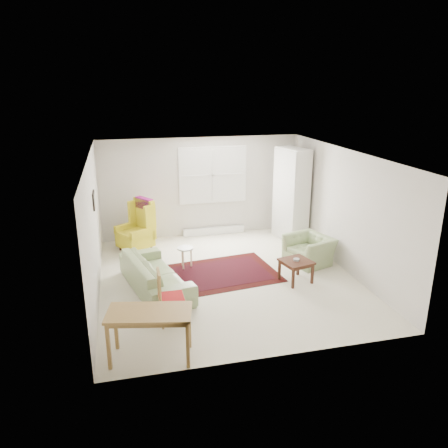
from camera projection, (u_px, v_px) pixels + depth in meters
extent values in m
cube|color=silver|center=(227.00, 278.00, 8.83)|extent=(5.00, 5.50, 0.01)
cube|color=white|center=(228.00, 154.00, 8.06)|extent=(5.00, 5.50, 0.01)
cube|color=beige|center=(201.00, 187.00, 10.99)|extent=(5.00, 0.04, 2.50)
cube|color=beige|center=(277.00, 278.00, 5.90)|extent=(5.00, 0.04, 2.50)
cube|color=beige|center=(94.00, 229.00, 7.89)|extent=(0.04, 5.50, 2.50)
cube|color=beige|center=(345.00, 210.00, 9.01)|extent=(0.04, 5.50, 2.50)
cube|color=white|center=(213.00, 175.00, 10.94)|extent=(1.72, 0.06, 1.42)
cube|color=white|center=(213.00, 175.00, 10.94)|extent=(1.60, 0.02, 1.30)
cube|color=silver|center=(214.00, 231.00, 11.34)|extent=(1.60, 0.12, 0.18)
cube|color=black|center=(94.00, 200.00, 8.23)|extent=(0.03, 0.42, 0.32)
cube|color=tan|center=(95.00, 200.00, 8.23)|extent=(0.01, 0.34, 0.24)
imported|color=#869B67|center=(155.00, 268.00, 8.23)|extent=(1.31, 2.26, 0.86)
imported|color=#869B67|center=(309.00, 247.00, 9.46)|extent=(1.07, 1.14, 0.72)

